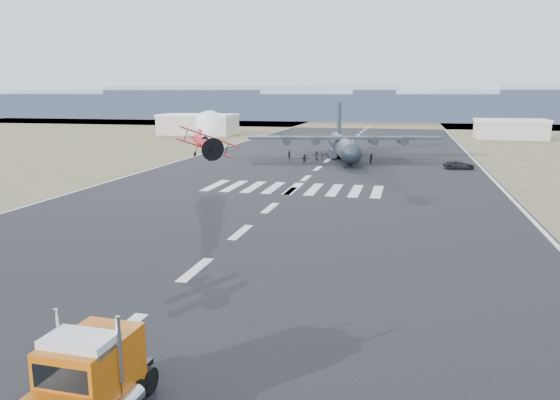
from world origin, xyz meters
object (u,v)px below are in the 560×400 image
(crew_d, at_px, (354,158))
(hangar_left, at_px, (198,124))
(crew_e, at_px, (316,155))
(crew_a, at_px, (348,159))
(transport_aircraft, at_px, (343,144))
(semi_truck, at_px, (84,382))
(crew_b, at_px, (371,159))
(crew_f, at_px, (304,159))
(crew_h, at_px, (347,159))
(aerobatic_biplane, at_px, (204,143))
(support_vehicle, at_px, (459,165))
(hangar_right, at_px, (510,129))
(crew_g, at_px, (289,155))
(crew_c, at_px, (322,159))

(crew_d, bearing_deg, hangar_left, -122.59)
(crew_e, bearing_deg, crew_a, 177.60)
(transport_aircraft, relative_size, crew_a, 24.40)
(semi_truck, distance_m, crew_b, 90.20)
(crew_a, xyz_separation_m, crew_f, (-8.23, -2.42, 0.05))
(crew_h, bearing_deg, crew_f, -69.73)
(transport_aircraft, distance_m, crew_b, 9.87)
(semi_truck, xyz_separation_m, aerobatic_biplane, (-6.20, 30.60, 7.00))
(support_vehicle, relative_size, crew_h, 2.93)
(crew_h, bearing_deg, hangar_left, -128.53)
(hangar_right, bearing_deg, crew_a, -121.18)
(crew_a, distance_m, crew_e, 8.30)
(crew_b, distance_m, crew_f, 13.19)
(semi_truck, distance_m, crew_f, 87.44)
(transport_aircraft, relative_size, crew_g, 21.28)
(crew_f, bearing_deg, crew_a, -169.95)
(crew_f, bearing_deg, aerobatic_biplane, 84.43)
(transport_aircraft, bearing_deg, aerobatic_biplane, -107.15)
(crew_f, bearing_deg, crew_h, -176.39)
(semi_truck, xyz_separation_m, crew_c, (-3.65, 88.04, -1.11))
(transport_aircraft, height_order, support_vehicle, transport_aircraft)
(transport_aircraft, relative_size, crew_e, 23.81)
(hangar_left, distance_m, crew_e, 77.17)
(semi_truck, bearing_deg, crew_d, 90.36)
(support_vehicle, xyz_separation_m, crew_g, (-33.35, 7.54, 0.18))
(transport_aircraft, xyz_separation_m, support_vehicle, (22.53, -11.82, -2.22))
(hangar_right, relative_size, crew_f, 11.77)
(hangar_left, bearing_deg, crew_d, -47.18)
(hangar_right, bearing_deg, hangar_left, -177.08)
(hangar_right, relative_size, crew_a, 12.55)
(hangar_left, height_order, crew_c, hangar_left)
(semi_truck, xyz_separation_m, crew_d, (2.37, 91.09, -1.10))
(hangar_right, distance_m, transport_aircraft, 74.81)
(crew_f, bearing_deg, crew_b, -173.87)
(aerobatic_biplane, height_order, crew_d, aerobatic_biplane)
(crew_g, bearing_deg, aerobatic_biplane, 42.33)
(transport_aircraft, bearing_deg, crew_d, -77.10)
(crew_c, bearing_deg, crew_e, 171.53)
(hangar_right, relative_size, crew_b, 11.09)
(hangar_left, bearing_deg, transport_aircraft, -45.67)
(semi_truck, distance_m, crew_g, 93.64)
(aerobatic_biplane, xyz_separation_m, crew_c, (2.55, 57.44, -8.11))
(crew_c, relative_size, crew_d, 0.99)
(crew_h, bearing_deg, aerobatic_biplane, 2.91)
(semi_truck, bearing_deg, crew_a, 91.06)
(hangar_left, relative_size, crew_c, 14.18)
(crew_h, bearing_deg, crew_g, -98.64)
(transport_aircraft, distance_m, crew_g, 11.82)
(hangar_right, bearing_deg, crew_h, -120.79)
(hangar_right, xyz_separation_m, crew_g, (-54.13, -65.28, -2.07))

